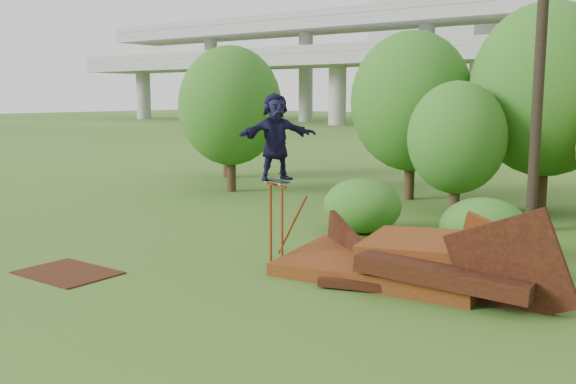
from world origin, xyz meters
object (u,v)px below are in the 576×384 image
Objects in this scene: scrap_pile at (412,264)px; skater at (276,137)px; flat_plate at (68,273)px; utility_pole at (543,14)px.

skater is at bearing -168.60° from scrap_pile.
flat_plate is (-2.98, -3.09, -2.72)m from skater.
scrap_pile is at bearing -47.08° from skater.
utility_pole reaches higher than skater.
flat_plate is (-5.89, -3.68, -0.33)m from scrap_pile.
flat_plate is 0.18× the size of utility_pole.
scrap_pile is 3.03× the size of flat_plate.
skater is at bearing 46.03° from flat_plate.
utility_pole is at bearing 85.52° from scrap_pile.
skater is 8.11m from utility_pole.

